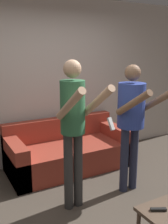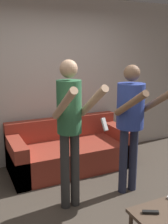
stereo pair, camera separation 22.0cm
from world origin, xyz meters
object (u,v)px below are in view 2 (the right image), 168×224
Objects in this scene: couch at (70,151)px; remote_mid at (151,212)px; person_standing_left at (70,121)px; person_standing_right at (131,115)px.

couch is 2.02m from remote_mid.
remote_mid is at bearing -90.55° from couch.
person_standing_left is (-0.42, -1.05, 0.82)m from couch.
person_standing_left is at bearing -111.62° from couch.
person_standing_right reaches higher than remote_mid.
person_standing_right is at bearing -68.26° from couch.
remote_mid is (-0.44, -0.97, -0.66)m from person_standing_right.
person_standing_left is 11.81× the size of remote_mid.
person_standing_right is 1.25m from remote_mid.
person_standing_right is 11.30× the size of remote_mid.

